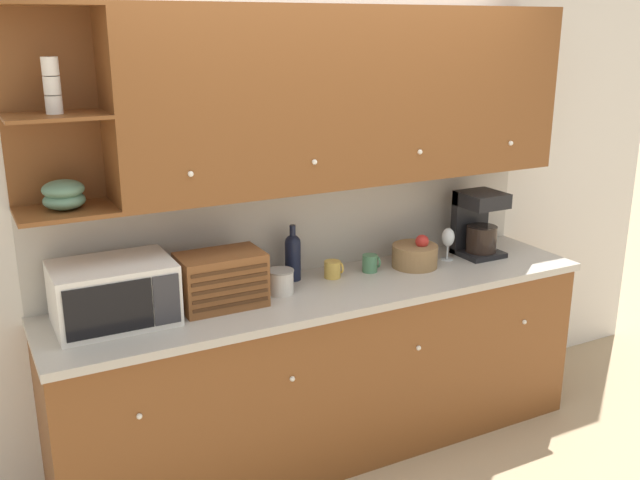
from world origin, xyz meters
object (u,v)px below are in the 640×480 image
(bread_box, at_px, (221,280))
(fruit_basket, at_px, (415,255))
(wine_glass, at_px, (448,238))
(wine_bottle, at_px, (293,255))
(mug_blue_second, at_px, (333,269))
(storage_canister, at_px, (281,282))
(coffee_maker, at_px, (478,223))
(microwave, at_px, (114,293))
(mug, at_px, (370,263))

(bread_box, bearing_deg, fruit_basket, 2.26)
(wine_glass, bearing_deg, fruit_basket, -176.86)
(bread_box, bearing_deg, wine_bottle, 20.24)
(wine_bottle, xyz_separation_m, fruit_basket, (0.70, -0.13, -0.07))
(bread_box, height_order, mug_blue_second, bread_box)
(mug_blue_second, xyz_separation_m, fruit_basket, (0.50, -0.06, 0.02))
(storage_canister, height_order, mug_blue_second, storage_canister)
(fruit_basket, height_order, coffee_maker, coffee_maker)
(microwave, distance_m, bread_box, 0.50)
(coffee_maker, bearing_deg, bread_box, -177.75)
(fruit_basket, relative_size, coffee_maker, 0.67)
(wine_bottle, bearing_deg, fruit_basket, -10.14)
(microwave, distance_m, fruit_basket, 1.67)
(wine_bottle, distance_m, fruit_basket, 0.71)
(bread_box, distance_m, wine_bottle, 0.49)
(mug_blue_second, distance_m, fruit_basket, 0.50)
(bread_box, distance_m, mug_blue_second, 0.68)
(storage_canister, relative_size, wine_glass, 0.71)
(storage_canister, xyz_separation_m, coffee_maker, (1.29, 0.05, 0.13))
(wine_glass, bearing_deg, mug, 176.52)
(mug, bearing_deg, mug_blue_second, 176.92)
(storage_canister, bearing_deg, mug_blue_second, 14.25)
(wine_glass, xyz_separation_m, coffee_maker, (0.21, 0.00, 0.06))
(mug_blue_second, bearing_deg, coffee_maker, -2.31)
(storage_canister, distance_m, fruit_basket, 0.84)
(mug_blue_second, relative_size, coffee_maker, 0.27)
(microwave, bearing_deg, mug_blue_second, 3.61)
(wine_bottle, bearing_deg, mug, -10.70)
(mug, height_order, wine_glass, wine_glass)
(microwave, bearing_deg, storage_canister, -1.01)
(wine_glass, bearing_deg, microwave, -179.06)
(microwave, relative_size, storage_canister, 3.91)
(microwave, bearing_deg, fruit_basket, 0.63)
(bread_box, relative_size, mug_blue_second, 4.02)
(mug, bearing_deg, fruit_basket, -9.24)
(microwave, bearing_deg, bread_box, -3.15)
(microwave, height_order, coffee_maker, coffee_maker)
(microwave, relative_size, coffee_maker, 1.39)
(mug, distance_m, wine_glass, 0.51)
(storage_canister, height_order, fruit_basket, fruit_basket)
(fruit_basket, xyz_separation_m, coffee_maker, (0.45, 0.02, 0.12))
(fruit_basket, xyz_separation_m, wine_glass, (0.24, 0.01, 0.06))
(microwave, relative_size, wine_glass, 2.78)
(microwave, height_order, bread_box, microwave)
(storage_canister, bearing_deg, microwave, 178.99)
(microwave, height_order, fruit_basket, microwave)
(mug, bearing_deg, wine_bottle, 169.30)
(wine_glass, relative_size, coffee_maker, 0.50)
(microwave, xyz_separation_m, mug_blue_second, (1.17, 0.07, -0.10))
(mug_blue_second, distance_m, coffee_maker, 0.96)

